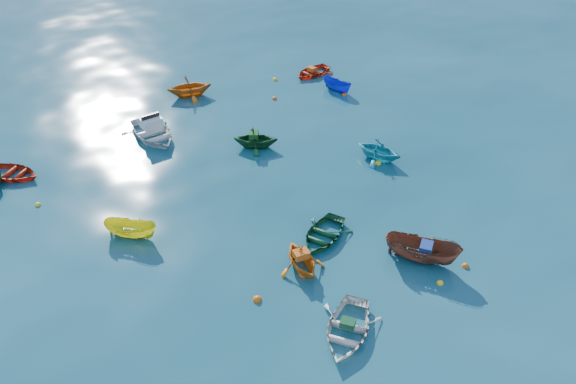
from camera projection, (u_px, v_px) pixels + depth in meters
ground at (350, 249)px, 26.24m from camera, size 160.00×160.00×0.00m
dinghy_white_near at (346, 333)px, 22.16m from camera, size 4.24×4.01×0.71m
sampan_brown_mid at (420, 260)px, 25.63m from camera, size 2.99×3.58×1.33m
dinghy_orange_w at (301, 268)px, 25.19m from camera, size 2.63×2.89×1.31m
sampan_yellow_mid at (132, 236)px, 27.01m from camera, size 2.55×2.67×1.04m
dinghy_green_e at (323, 238)px, 26.91m from camera, size 3.85×3.43×0.66m
dinghy_cyan_se at (378, 159)px, 32.71m from camera, size 3.13×3.36×1.43m
dinghy_green_n at (256, 147)px, 33.80m from camera, size 3.49×3.43×1.39m
dinghy_red_ne at (312, 75)px, 42.50m from camera, size 3.50×2.75×0.66m
sampan_blue_far at (337, 90)px, 40.24m from camera, size 1.33×2.57×0.95m
dinghy_red_far at (13, 176)px, 31.23m from camera, size 3.81×3.96×0.67m
dinghy_orange_far at (190, 96)px, 39.49m from camera, size 3.75×3.48×1.62m
motorboat_white at (154, 137)px, 34.77m from camera, size 3.11×4.34×1.50m
tarp_green_a at (348, 323)px, 21.95m from camera, size 0.70×0.73×0.28m
tarp_blue_a at (426, 247)px, 25.10m from camera, size 0.88×0.83×0.34m
tarp_orange_a at (301, 254)px, 24.75m from camera, size 0.76×0.64×0.33m
tarp_green_b at (254, 135)px, 33.30m from camera, size 0.83×0.86×0.33m
tarp_orange_b at (312, 69)px, 42.17m from camera, size 0.55×0.67×0.29m
buoy_ye_a at (440, 283)px, 24.42m from camera, size 0.30×0.30×0.30m
buoy_or_b at (465, 266)px, 25.30m from camera, size 0.32×0.32×0.32m
buoy_or_c at (257, 300)px, 23.63m from camera, size 0.38×0.38×0.38m
buoy_ye_c at (378, 164)px, 32.30m from camera, size 0.37×0.37×0.37m
buoy_or_d at (344, 95)px, 39.62m from camera, size 0.33×0.33×0.33m
buoy_ye_d at (38, 205)px, 29.05m from camera, size 0.30×0.30×0.30m
buoy_or_e at (274, 99)px, 39.11m from camera, size 0.33×0.33×0.33m
buoy_ye_e at (275, 80)px, 41.72m from camera, size 0.36×0.36×0.36m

